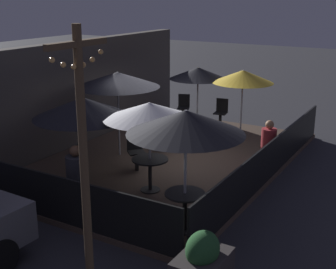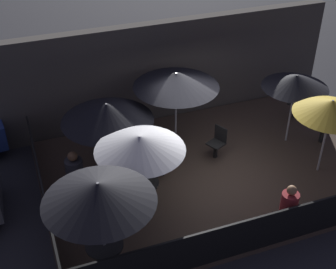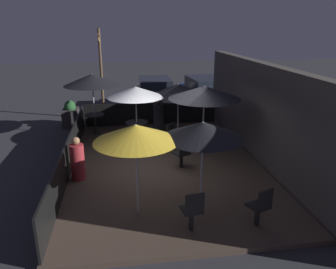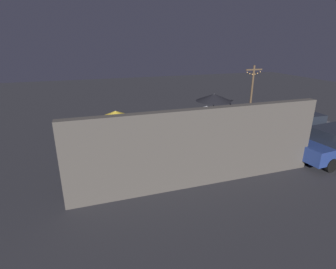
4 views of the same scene
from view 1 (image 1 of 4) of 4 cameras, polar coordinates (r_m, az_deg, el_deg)
ground_plane at (r=12.74m, az=0.07°, el=-3.38°), size 60.00×60.00×0.00m
patio_deck at (r=12.72m, az=0.07°, el=-3.13°), size 8.58×5.76×0.12m
building_wall at (r=14.09m, az=-10.95°, el=4.87°), size 10.18×0.36×3.11m
fence_front at (r=11.45m, az=12.41°, el=-3.00°), size 8.38×0.05×0.95m
fence_side_left at (r=9.38m, az=-13.32°, el=-7.62°), size 0.05×5.56×0.95m
patio_umbrella_0 at (r=10.10m, az=-2.29°, el=2.89°), size 2.02×2.02×2.04m
patio_umbrella_1 at (r=8.21m, az=2.18°, el=1.51°), size 2.13×2.13×2.34m
patio_umbrella_2 at (r=14.15m, az=9.12°, el=6.99°), size 1.83×1.83×2.11m
patio_umbrella_3 at (r=12.49m, az=-6.18°, el=6.68°), size 2.26×2.26×2.30m
patio_umbrella_4 at (r=10.76m, az=-10.33°, el=3.25°), size 2.27×2.27×2.05m
patio_umbrella_5 at (r=14.70m, az=3.68°, el=7.48°), size 1.79×1.79×2.09m
dining_table_0 at (r=10.47m, az=-2.21°, el=-3.79°), size 0.82×0.82×0.76m
dining_table_1 at (r=8.74m, az=2.07°, el=-8.14°), size 0.75×0.75×0.77m
patio_chair_0 at (r=11.75m, az=-3.94°, el=-1.92°), size 0.57×0.57×0.94m
patio_chair_1 at (r=13.13m, az=-0.72°, el=0.07°), size 0.53×0.53×0.91m
patio_chair_2 at (r=15.65m, az=6.49°, el=2.79°), size 0.45×0.45×0.94m
patio_chair_3 at (r=16.30m, az=1.91°, el=3.43°), size 0.52×0.52×0.92m
patron_0 at (r=10.02m, az=-11.06°, el=-5.27°), size 0.43×0.43×1.29m
patron_1 at (r=12.18m, az=12.13°, el=-1.42°), size 0.43×0.43×1.23m
light_post at (r=6.39m, az=-10.23°, el=-3.10°), size 1.10×0.12×4.05m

